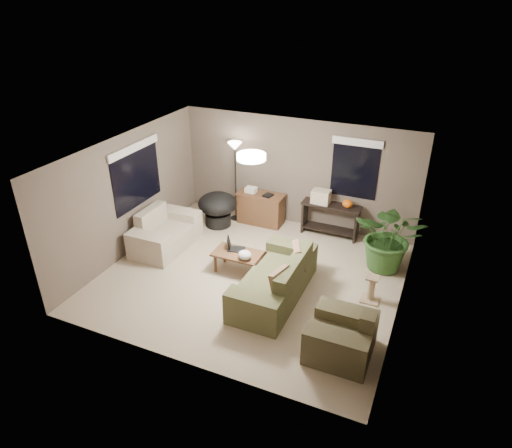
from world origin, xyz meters
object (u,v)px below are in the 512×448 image
at_px(armchair, 342,337).
at_px(floor_lamp, 235,156).
at_px(papasan_chair, 218,207).
at_px(coffee_table, 239,256).
at_px(desk, 261,208).
at_px(houseplant, 389,244).
at_px(loveseat, 164,234).
at_px(console_table, 330,217).
at_px(main_sofa, 276,282).
at_px(cat_scratching_post, 371,290).

bearing_deg(armchair, floor_lamp, 135.05).
bearing_deg(papasan_chair, coffee_table, -50.63).
height_order(desk, houseplant, houseplant).
xyz_separation_m(floor_lamp, houseplant, (3.70, -0.77, -1.03)).
bearing_deg(armchair, coffee_table, 149.78).
distance_m(loveseat, papasan_chair, 1.48).
distance_m(floor_lamp, houseplant, 3.92).
bearing_deg(console_table, houseplant, -32.05).
height_order(main_sofa, houseplant, houseplant).
bearing_deg(loveseat, papasan_chair, 66.67).
relative_size(armchair, floor_lamp, 0.52).
height_order(coffee_table, papasan_chair, papasan_chair).
bearing_deg(armchair, desk, 129.09).
bearing_deg(houseplant, cat_scratching_post, -93.92).
height_order(loveseat, floor_lamp, floor_lamp).
relative_size(floor_lamp, houseplant, 1.32).
height_order(coffee_table, floor_lamp, floor_lamp).
distance_m(console_table, floor_lamp, 2.56).
height_order(loveseat, desk, loveseat).
relative_size(desk, console_table, 0.85).
height_order(armchair, houseplant, houseplant).
relative_size(loveseat, cat_scratching_post, 3.20).
height_order(papasan_chair, houseplant, houseplant).
bearing_deg(papasan_chair, main_sofa, -41.90).
bearing_deg(papasan_chair, cat_scratching_post, -21.04).
height_order(coffee_table, houseplant, houseplant).
height_order(coffee_table, desk, desk).
bearing_deg(loveseat, cat_scratching_post, -1.80).
bearing_deg(papasan_chair, houseplant, -4.39).
bearing_deg(floor_lamp, main_sofa, -51.06).
distance_m(loveseat, desk, 2.35).
distance_m(main_sofa, papasan_chair, 3.05).
bearing_deg(main_sofa, papasan_chair, 138.10).
xyz_separation_m(armchair, floor_lamp, (-3.46, 3.46, 1.30)).
height_order(armchair, console_table, armchair).
distance_m(main_sofa, coffee_table, 1.06).
xyz_separation_m(loveseat, armchair, (4.29, -1.64, 0.00)).
xyz_separation_m(main_sofa, cat_scratching_post, (1.60, 0.55, -0.08)).
distance_m(loveseat, floor_lamp, 2.38).
bearing_deg(floor_lamp, coffee_table, -62.77).
bearing_deg(coffee_table, console_table, 60.63).
bearing_deg(main_sofa, coffee_table, 155.26).
distance_m(coffee_table, floor_lamp, 2.62).
bearing_deg(houseplant, papasan_chair, 175.61).
height_order(desk, cat_scratching_post, desk).
bearing_deg(papasan_chair, armchair, -38.88).
distance_m(main_sofa, floor_lamp, 3.47).
height_order(main_sofa, armchair, same).
relative_size(main_sofa, loveseat, 1.37).
xyz_separation_m(loveseat, houseplant, (4.53, 1.04, 0.27)).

